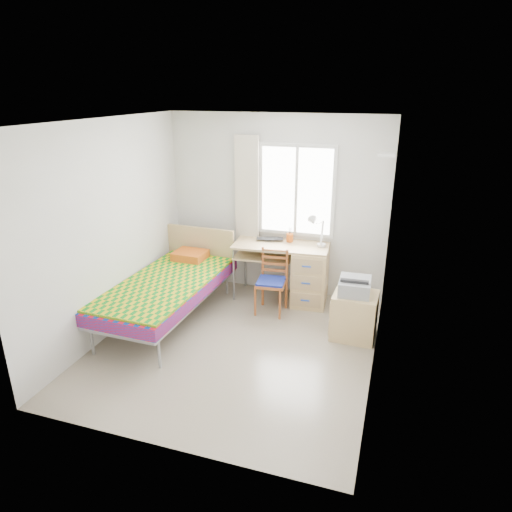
{
  "coord_description": "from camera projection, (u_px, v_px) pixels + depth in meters",
  "views": [
    {
      "loc": [
        1.7,
        -4.47,
        2.91
      ],
      "look_at": [
        0.08,
        0.55,
        0.96
      ],
      "focal_mm": 32.0,
      "sensor_mm": 36.0,
      "label": 1
    }
  ],
  "objects": [
    {
      "name": "floor",
      "position": [
        236.0,
        345.0,
        5.49
      ],
      "size": [
        3.5,
        3.5,
        0.0
      ],
      "primitive_type": "plane",
      "color": "#BCAD93",
      "rests_on": "ground"
    },
    {
      "name": "wall_back",
      "position": [
        276.0,
        206.0,
        6.6
      ],
      "size": [
        3.2,
        0.0,
        3.2
      ],
      "primitive_type": "plane",
      "rotation": [
        1.57,
        0.0,
        0.0
      ],
      "color": "silver",
      "rests_on": "ground"
    },
    {
      "name": "laptop",
      "position": [
        270.0,
        240.0,
        6.55
      ],
      "size": [
        0.44,
        0.34,
        0.03
      ],
      "primitive_type": "imported",
      "rotation": [
        0.0,
        0.0,
        0.25
      ],
      "color": "black",
      "rests_on": "desk"
    },
    {
      "name": "window",
      "position": [
        296.0,
        191.0,
        6.41
      ],
      "size": [
        1.1,
        0.04,
        1.3
      ],
      "color": "white",
      "rests_on": "wall_back"
    },
    {
      "name": "task_lamp",
      "position": [
        316.0,
        228.0,
        6.16
      ],
      "size": [
        0.25,
        0.34,
        0.48
      ],
      "rotation": [
        0.0,
        0.0,
        0.4
      ],
      "color": "white",
      "rests_on": "desk"
    },
    {
      "name": "pen_cup",
      "position": [
        290.0,
        238.0,
        6.52
      ],
      "size": [
        0.12,
        0.12,
        0.12
      ],
      "primitive_type": "cylinder",
      "rotation": [
        0.0,
        0.0,
        0.35
      ],
      "color": "#CC5416",
      "rests_on": "desk"
    },
    {
      "name": "wall_right",
      "position": [
        383.0,
        258.0,
        4.58
      ],
      "size": [
        0.0,
        3.5,
        3.5
      ],
      "primitive_type": "plane",
      "rotation": [
        1.57,
        0.0,
        -1.57
      ],
      "color": "silver",
      "rests_on": "ground"
    },
    {
      "name": "bed",
      "position": [
        169.0,
        285.0,
        5.99
      ],
      "size": [
        1.13,
        2.3,
        0.98
      ],
      "rotation": [
        0.0,
        0.0,
        -0.04
      ],
      "color": "#999DA2",
      "rests_on": "floor"
    },
    {
      "name": "cabinet",
      "position": [
        354.0,
        315.0,
        5.59
      ],
      "size": [
        0.55,
        0.49,
        0.58
      ],
      "rotation": [
        0.0,
        0.0,
        -0.04
      ],
      "color": "tan",
      "rests_on": "floor"
    },
    {
      "name": "wall_left",
      "position": [
        110.0,
        230.0,
        5.5
      ],
      "size": [
        0.0,
        3.5,
        3.5
      ],
      "primitive_type": "plane",
      "rotation": [
        1.57,
        0.0,
        1.57
      ],
      "color": "silver",
      "rests_on": "ground"
    },
    {
      "name": "chair",
      "position": [
        273.0,
        277.0,
        6.18
      ],
      "size": [
        0.42,
        0.42,
        0.88
      ],
      "rotation": [
        0.0,
        0.0,
        0.1
      ],
      "color": "#9C571E",
      "rests_on": "floor"
    },
    {
      "name": "desk",
      "position": [
        305.0,
        273.0,
        6.46
      ],
      "size": [
        1.38,
        0.71,
        0.84
      ],
      "rotation": [
        0.0,
        0.0,
        0.07
      ],
      "color": "tan",
      "rests_on": "floor"
    },
    {
      "name": "book",
      "position": [
        268.0,
        258.0,
        6.61
      ],
      "size": [
        0.24,
        0.29,
        0.02
      ],
      "primitive_type": "imported",
      "rotation": [
        0.0,
        0.0,
        0.26
      ],
      "color": "gray",
      "rests_on": "desk"
    },
    {
      "name": "floating_shelf",
      "position": [
        387.0,
        154.0,
        5.57
      ],
      "size": [
        0.2,
        0.32,
        0.03
      ],
      "primitive_type": "cube",
      "color": "white",
      "rests_on": "wall_right"
    },
    {
      "name": "curtain",
      "position": [
        247.0,
        195.0,
        6.61
      ],
      "size": [
        0.35,
        0.05,
        1.7
      ],
      "primitive_type": "cube",
      "color": "beige",
      "rests_on": "wall_back"
    },
    {
      "name": "ceiling",
      "position": [
        232.0,
        121.0,
        4.59
      ],
      "size": [
        3.5,
        3.5,
        0.0
      ],
      "primitive_type": "plane",
      "rotation": [
        3.14,
        0.0,
        0.0
      ],
      "color": "white",
      "rests_on": "wall_back"
    },
    {
      "name": "printer",
      "position": [
        355.0,
        286.0,
        5.49
      ],
      "size": [
        0.39,
        0.44,
        0.18
      ],
      "rotation": [
        0.0,
        0.0,
        0.04
      ],
      "color": "#9FA2A6",
      "rests_on": "cabinet"
    }
  ]
}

